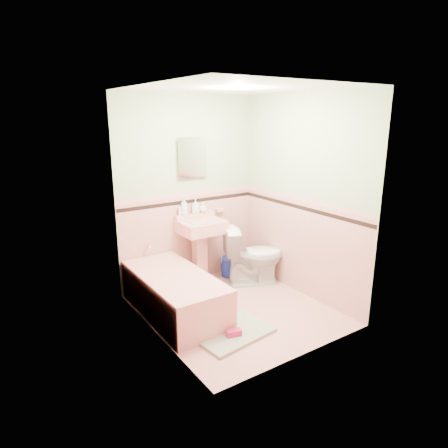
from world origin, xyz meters
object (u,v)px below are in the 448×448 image
medicine_cabinet (192,157)px  bucket (229,267)px  shoe (234,333)px  soap_bottle_left (184,206)px  sink (202,253)px  soap_bottle_right (203,207)px  toilet (253,255)px  bathtub (175,295)px  soap_bottle_mid (196,206)px

medicine_cabinet → bucket: bearing=-19.7°
shoe → soap_bottle_left: bearing=93.5°
sink → shoe: bearing=-107.4°
shoe → soap_bottle_right: bearing=83.6°
bucket → medicine_cabinet: bearing=160.3°
soap_bottle_left → shoe: soap_bottle_left is taller
sink → soap_bottle_right: bearing=53.8°
toilet → bathtub: bearing=122.6°
bathtub → sink: size_ratio=1.67×
soap_bottle_left → soap_bottle_mid: bearing=0.0°
soap_bottle_right → shoe: bearing=-109.9°
sink → toilet: (0.61, -0.34, -0.05)m
soap_bottle_right → bathtub: bearing=-138.8°
bucket → shoe: bucket is taller
shoe → bucket: bearing=70.7°
bathtub → toilet: toilet is taller
bathtub → sink: 0.89m
soap_bottle_mid → soap_bottle_right: size_ratio=1.50×
soap_bottle_left → toilet: soap_bottle_left is taller
sink → shoe: (-0.42, -1.36, -0.39)m
soap_bottle_mid → soap_bottle_right: (0.11, 0.00, -0.03)m
toilet → soap_bottle_mid: bearing=72.9°
sink → toilet: 0.70m
sink → soap_bottle_right: 0.62m
bathtub → toilet: (1.29, 0.19, 0.17)m
toilet → bucket: toilet is taller
sink → bucket: sink is taller
soap_bottle_right → sink: bearing=-126.2°
medicine_cabinet → soap_bottle_left: bearing=-169.0°
soap_bottle_left → shoe: 1.86m
bathtub → bucket: bearing=26.3°
bathtub → soap_bottle_left: soap_bottle_left is taller
bucket → soap_bottle_left: bearing=167.5°
soap_bottle_mid → shoe: size_ratio=1.27×
soap_bottle_mid → soap_bottle_right: bearing=0.0°
soap_bottle_left → soap_bottle_mid: (0.17, 0.00, -0.02)m
soap_bottle_left → bucket: 1.14m
bathtub → soap_bottle_right: soap_bottle_right is taller
medicine_cabinet → soap_bottle_left: medicine_cabinet is taller
soap_bottle_mid → soap_bottle_right: soap_bottle_mid is taller
bathtub → toilet: 1.32m
bathtub → soap_bottle_mid: size_ratio=7.51×
soap_bottle_mid → shoe: bearing=-106.1°
sink → soap_bottle_mid: soap_bottle_mid is taller
bathtub → soap_bottle_right: bearing=41.2°
sink → soap_bottle_mid: bearing=83.9°
bathtub → bucket: size_ratio=5.50×
sink → toilet: sink is taller
medicine_cabinet → bathtub: bearing=-132.6°
medicine_cabinet → bucket: 1.64m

